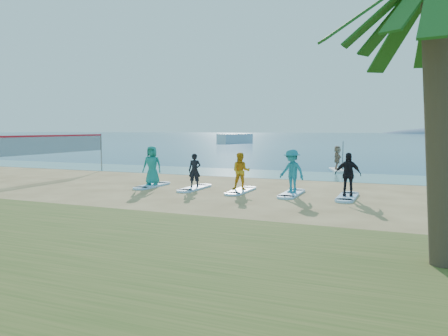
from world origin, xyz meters
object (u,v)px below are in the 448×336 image
at_px(student_0, 152,165).
at_px(student_3, 292,171).
at_px(surfboard_0, 152,186).
at_px(student_4, 348,174).
at_px(volleyball_net, 52,145).
at_px(surfboard_4, 347,197).
at_px(paddleboarder, 337,158).
at_px(student_2, 241,171).
at_px(paddleboard, 337,170).
at_px(boat_offshore_a, 235,143).
at_px(surfboard_1, 195,188).
at_px(surfboard_3, 292,194).
at_px(student_1, 195,170).
at_px(surfboard_2, 241,191).

bearing_deg(student_0, student_3, -12.03).
distance_m(surfboard_0, student_4, 9.31).
xyz_separation_m(volleyball_net, surfboard_4, (16.75, -1.18, -1.86)).
height_order(paddleboarder, student_2, student_2).
bearing_deg(paddleboard, boat_offshore_a, 101.40).
bearing_deg(paddleboard, surfboard_1, -129.49).
bearing_deg(student_4, student_0, 174.92).
height_order(paddleboarder, surfboard_0, paddleboarder).
relative_size(surfboard_1, surfboard_3, 1.00).
bearing_deg(student_4, boat_offshore_a, 109.97).
distance_m(student_2, student_3, 2.32).
relative_size(boat_offshore_a, surfboard_0, 4.06).
distance_m(student_1, student_2, 2.32).
distance_m(surfboard_3, student_3, 0.98).
xyz_separation_m(paddleboarder, student_1, (-4.87, -11.55, -0.03)).
height_order(volleyball_net, surfboard_0, volleyball_net).
bearing_deg(surfboard_1, student_3, 0.00).
relative_size(volleyball_net, surfboard_0, 4.13).
height_order(boat_offshore_a, student_1, student_1).
bearing_deg(student_0, student_1, -12.03).
bearing_deg(student_0, student_4, -12.03).
height_order(paddleboard, boat_offshore_a, boat_offshore_a).
bearing_deg(surfboard_2, student_1, 180.00).
height_order(paddleboarder, student_0, student_0).
distance_m(paddleboard, student_0, 13.64).
xyz_separation_m(paddleboarder, surfboard_2, (-2.55, -11.55, -0.86)).
bearing_deg(volleyball_net, paddleboarder, 35.26).
height_order(paddleboard, surfboard_2, paddleboard).
distance_m(student_0, student_2, 4.63).
xyz_separation_m(surfboard_1, surfboard_3, (4.63, 0.00, 0.00)).
distance_m(volleyball_net, student_1, 9.92).
bearing_deg(surfboard_2, student_4, 0.00).
distance_m(surfboard_3, surfboard_4, 2.32).
height_order(student_1, student_3, student_3).
xyz_separation_m(surfboard_0, student_0, (0.00, 0.00, 0.99)).
height_order(paddleboard, surfboard_0, paddleboard).
xyz_separation_m(volleyball_net, surfboard_2, (12.11, -1.18, -1.86)).
distance_m(student_3, student_4, 2.32).
distance_m(paddleboarder, surfboard_1, 12.57).
bearing_deg(paddleboard, volleyball_net, -161.38).
bearing_deg(volleyball_net, surfboard_0, -8.99).
height_order(paddleboarder, surfboard_3, paddleboarder).
bearing_deg(paddleboarder, surfboard_0, 137.93).
xyz_separation_m(surfboard_0, surfboard_2, (4.63, 0.00, 0.00)).
bearing_deg(student_2, surfboard_4, -16.55).
distance_m(student_2, surfboard_4, 4.72).
xyz_separation_m(paddleboarder, surfboard_0, (-7.19, -11.55, -0.86)).
relative_size(surfboard_1, student_2, 1.31).
bearing_deg(student_4, student_2, 174.92).
bearing_deg(surfboard_4, student_1, 180.00).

